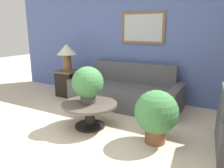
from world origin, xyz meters
TOP-DOWN VIEW (x-y plane):
  - ground_plane at (0.00, 0.00)m, footprint 20.00×20.00m
  - wall_back at (-0.00, 2.70)m, footprint 7.32×0.09m
  - couch_main at (-0.17, 2.08)m, footprint 2.29×0.98m
  - coffee_table at (-0.23, 0.81)m, footprint 0.90×0.90m
  - side_table at (-1.70, 2.05)m, footprint 0.53×0.53m
  - table_lamp at (-1.70, 2.05)m, footprint 0.47×0.47m
  - potted_plant_on_table at (-0.26, 0.82)m, footprint 0.51×0.51m
  - potted_plant_floor at (0.88, 0.83)m, footprint 0.61×0.61m

SIDE VIEW (x-z plane):
  - ground_plane at x=0.00m, z-range 0.00..0.00m
  - couch_main at x=-0.17m, z-range -0.16..0.71m
  - coffee_table at x=-0.23m, z-range 0.09..0.51m
  - side_table at x=-1.70m, z-range 0.01..0.62m
  - potted_plant_floor at x=0.88m, z-range 0.05..0.82m
  - potted_plant_on_table at x=-0.26m, z-range 0.44..1.03m
  - table_lamp at x=-1.70m, z-range 0.74..1.37m
  - wall_back at x=0.00m, z-range 0.01..2.61m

